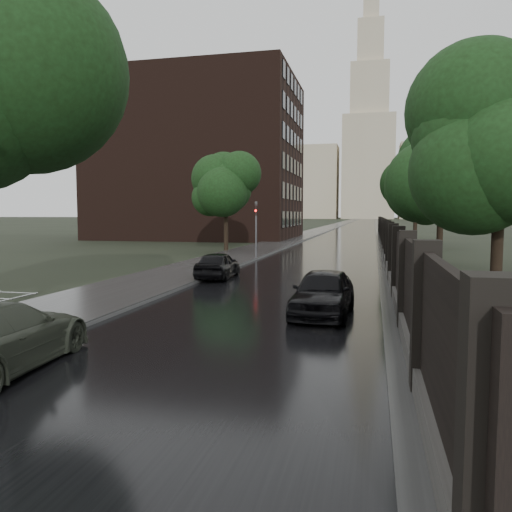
% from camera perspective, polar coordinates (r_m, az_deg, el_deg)
% --- Properties ---
extents(ground, '(800.00, 800.00, 0.00)m').
position_cam_1_polar(ground, '(10.21, -8.91, -13.16)').
color(ground, black).
rests_on(ground, ground).
extents(road, '(8.00, 420.00, 0.02)m').
position_cam_1_polar(road, '(199.04, 12.23, 3.86)').
color(road, black).
rests_on(road, ground).
extents(sidewalk_left, '(4.00, 420.00, 0.16)m').
position_cam_1_polar(sidewalk_left, '(199.24, 10.50, 3.91)').
color(sidewalk_left, '#2D2D2D').
rests_on(sidewalk_left, ground).
extents(verge_right, '(3.00, 420.00, 0.08)m').
position_cam_1_polar(verge_right, '(199.01, 13.81, 3.84)').
color(verge_right, '#2D2D2D').
rests_on(verge_right, ground).
extents(fence_right, '(0.45, 75.72, 2.70)m').
position_cam_1_polar(fence_right, '(41.06, 14.51, 1.73)').
color(fence_right, '#383533').
rests_on(fence_right, ground).
extents(tree_left_far, '(4.25, 4.25, 7.39)m').
position_cam_1_polar(tree_left_far, '(40.75, -3.47, 7.81)').
color(tree_left_far, black).
rests_on(tree_left_far, ground).
extents(tree_right_a, '(4.08, 4.08, 7.01)m').
position_cam_1_polar(tree_right_a, '(17.49, 26.19, 10.29)').
color(tree_right_a, black).
rests_on(tree_right_a, ground).
extents(tree_right_b, '(4.08, 4.08, 7.01)m').
position_cam_1_polar(tree_right_b, '(31.26, 20.43, 7.87)').
color(tree_right_b, black).
rests_on(tree_right_b, ground).
extents(tree_right_c, '(4.08, 4.08, 7.01)m').
position_cam_1_polar(tree_right_c, '(49.16, 17.82, 6.74)').
color(tree_right_c, black).
rests_on(tree_right_c, ground).
extents(traffic_light, '(0.16, 0.32, 4.00)m').
position_cam_1_polar(traffic_light, '(34.91, 0.01, 3.64)').
color(traffic_light, '#59595E').
rests_on(traffic_light, ground).
extents(brick_building, '(24.00, 18.00, 20.00)m').
position_cam_1_polar(brick_building, '(65.08, -6.40, 10.89)').
color(brick_building, black).
rests_on(brick_building, ground).
extents(stalinist_tower, '(92.00, 30.00, 159.00)m').
position_cam_1_polar(stalinist_tower, '(311.00, 12.74, 11.26)').
color(stalinist_tower, tan).
rests_on(stalinist_tower, ground).
extents(hatchback_left, '(1.76, 3.98, 1.33)m').
position_cam_1_polar(hatchback_left, '(24.18, -4.38, -1.04)').
color(hatchback_left, black).
rests_on(hatchback_left, ground).
extents(car_right_near, '(1.87, 4.32, 1.45)m').
position_cam_1_polar(car_right_near, '(15.56, 7.68, -4.13)').
color(car_right_near, black).
rests_on(car_right_near, ground).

